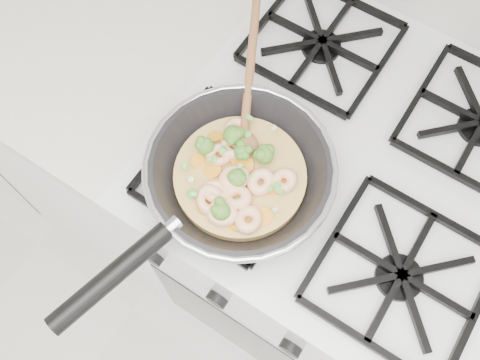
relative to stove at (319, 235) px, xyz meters
The scene contains 3 objects.
stove is the anchor object (origin of this frame).
counter_left 0.80m from the stove, behind, with size 1.00×0.60×0.90m.
skillet 0.54m from the stove, 128.21° to the right, with size 0.31×0.62×0.09m.
Camera 1 is at (0.05, 1.27, 1.67)m, focal length 39.40 mm.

